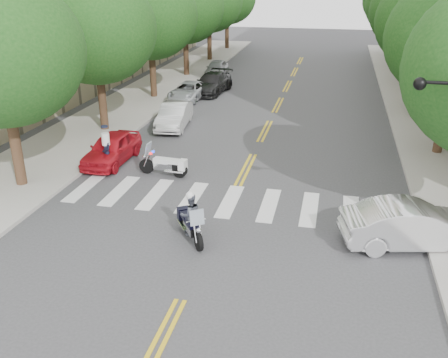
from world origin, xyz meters
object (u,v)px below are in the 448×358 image
(motorcycle_police, at_px, (190,218))
(convertible, at_px, (413,225))
(officer_standing, at_px, (107,153))
(motorcycle_parked, at_px, (167,165))

(motorcycle_police, xyz_separation_m, convertible, (7.19, 1.12, -0.02))
(motorcycle_police, distance_m, officer_standing, 7.42)
(motorcycle_parked, distance_m, officer_standing, 2.84)
(motorcycle_parked, xyz_separation_m, officer_standing, (-2.82, 0.01, 0.34))
(motorcycle_parked, distance_m, convertible, 10.53)
(officer_standing, bearing_deg, convertible, 28.52)
(motorcycle_police, distance_m, convertible, 7.28)
(motorcycle_police, relative_size, motorcycle_parked, 0.84)
(motorcycle_parked, relative_size, officer_standing, 1.33)
(officer_standing, bearing_deg, motorcycle_parked, 45.92)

